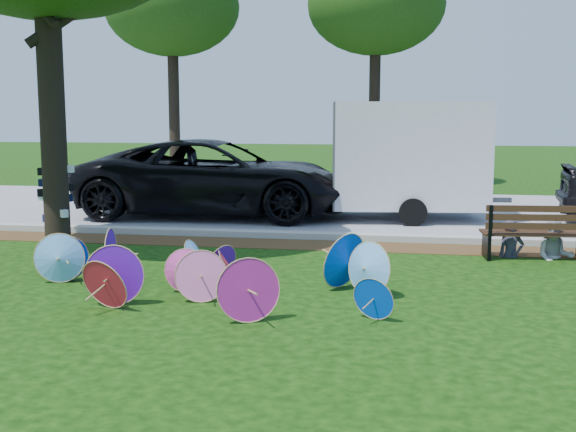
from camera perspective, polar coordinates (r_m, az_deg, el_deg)
name	(u,v)px	position (r m, az deg, el deg)	size (l,w,h in m)	color
ground	(221,310)	(8.98, -5.33, -7.44)	(90.00, 90.00, 0.00)	black
mulch_strip	(284,244)	(13.27, -0.32, -2.24)	(90.00, 1.00, 0.01)	#472D16
curb	(290,235)	(13.94, 0.18, -1.50)	(90.00, 0.30, 0.12)	#B7B5AD
street	(318,209)	(18.00, 2.35, 0.54)	(90.00, 8.00, 0.01)	gray
parasol_pile	(196,268)	(9.71, -7.29, -4.11)	(5.15, 2.56, 0.82)	#0141D6
black_van	(216,178)	(16.85, -5.69, 2.99)	(2.94, 6.38, 1.77)	black
cargo_trailer	(409,155)	(16.47, 9.52, 4.81)	(3.33, 2.11, 2.93)	silver
park_bench	(534,231)	(12.62, 18.88, -1.16)	(1.75, 0.66, 0.91)	black
person_left	(512,221)	(12.60, 17.31, -0.40)	(0.44, 0.29, 1.22)	#3A3C50
person_right	(556,221)	(12.71, 20.44, -0.34)	(0.62, 0.48, 1.27)	silver
bg_trees	(413,2)	(23.56, 9.85, 16.31)	(21.03, 5.29, 7.40)	black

